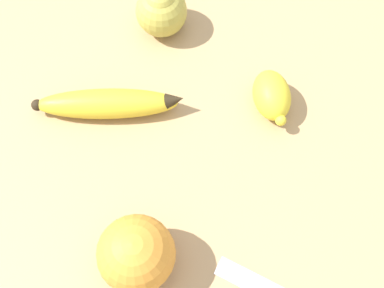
# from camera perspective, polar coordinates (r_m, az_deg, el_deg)

# --- Properties ---
(ground_plane) EXTENTS (3.00, 3.00, 0.00)m
(ground_plane) POSITION_cam_1_polar(r_m,az_deg,el_deg) (0.66, 1.81, -2.86)
(ground_plane) COLOR tan
(banana) EXTENTS (0.15, 0.16, 0.04)m
(banana) POSITION_cam_1_polar(r_m,az_deg,el_deg) (0.68, -8.90, 4.28)
(banana) COLOR yellow
(banana) RESTS_ON ground_plane
(orange) EXTENTS (0.09, 0.09, 0.09)m
(orange) POSITION_cam_1_polar(r_m,az_deg,el_deg) (0.58, -5.97, -11.59)
(orange) COLOR orange
(orange) RESTS_ON ground_plane
(pear) EXTENTS (0.07, 0.07, 0.09)m
(pear) POSITION_cam_1_polar(r_m,az_deg,el_deg) (0.73, -3.30, 14.14)
(pear) COLOR #B7AD47
(pear) RESTS_ON ground_plane
(lemon) EXTENTS (0.08, 0.08, 0.05)m
(lemon) POSITION_cam_1_polar(r_m,az_deg,el_deg) (0.68, 8.83, 4.90)
(lemon) COLOR yellow
(lemon) RESTS_ON ground_plane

